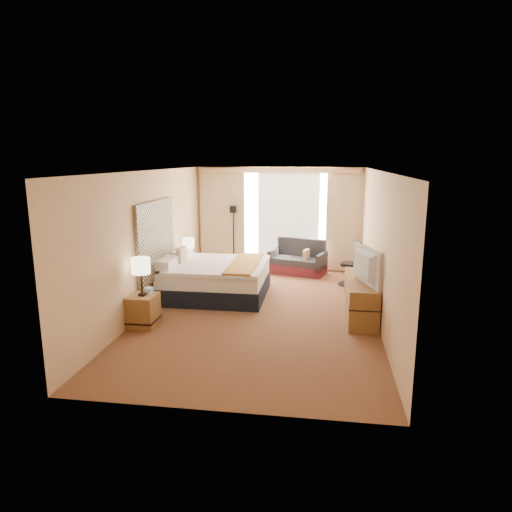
# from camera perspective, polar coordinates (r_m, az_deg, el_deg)

# --- Properties ---
(floor) EXTENTS (4.20, 7.00, 0.02)m
(floor) POSITION_cam_1_polar(r_m,az_deg,el_deg) (8.64, 0.53, -6.91)
(floor) COLOR #561F18
(floor) RESTS_ON ground
(ceiling) EXTENTS (4.20, 7.00, 0.02)m
(ceiling) POSITION_cam_1_polar(r_m,az_deg,el_deg) (8.16, 0.56, 10.60)
(ceiling) COLOR silver
(ceiling) RESTS_ON wall_back
(wall_back) EXTENTS (4.20, 0.02, 2.60)m
(wall_back) POSITION_cam_1_polar(r_m,az_deg,el_deg) (11.74, 2.87, 4.69)
(wall_back) COLOR #D5B182
(wall_back) RESTS_ON ground
(wall_front) EXTENTS (4.20, 0.02, 2.60)m
(wall_front) POSITION_cam_1_polar(r_m,az_deg,el_deg) (4.96, -4.98, -5.76)
(wall_front) COLOR #D5B182
(wall_front) RESTS_ON ground
(wall_left) EXTENTS (0.02, 7.00, 2.60)m
(wall_left) POSITION_cam_1_polar(r_m,az_deg,el_deg) (8.83, -13.09, 1.92)
(wall_left) COLOR #D5B182
(wall_left) RESTS_ON ground
(wall_right) EXTENTS (0.02, 7.00, 2.60)m
(wall_right) POSITION_cam_1_polar(r_m,az_deg,el_deg) (8.29, 15.09, 1.16)
(wall_right) COLOR #D5B182
(wall_right) RESTS_ON ground
(headboard) EXTENTS (0.06, 1.85, 1.50)m
(headboard) POSITION_cam_1_polar(r_m,az_deg,el_deg) (9.00, -12.39, 2.01)
(headboard) COLOR black
(headboard) RESTS_ON wall_left
(nightstand_left) EXTENTS (0.45, 0.52, 0.55)m
(nightstand_left) POSITION_cam_1_polar(r_m,az_deg,el_deg) (8.05, -13.91, -6.65)
(nightstand_left) COLOR olive
(nightstand_left) RESTS_ON floor
(nightstand_right) EXTENTS (0.45, 0.52, 0.55)m
(nightstand_right) POSITION_cam_1_polar(r_m,az_deg,el_deg) (10.31, -8.72, -2.29)
(nightstand_right) COLOR olive
(nightstand_right) RESTS_ON floor
(media_dresser) EXTENTS (0.50, 1.80, 0.70)m
(media_dresser) POSITION_cam_1_polar(r_m,az_deg,el_deg) (8.49, 12.92, -5.09)
(media_dresser) COLOR olive
(media_dresser) RESTS_ON floor
(window) EXTENTS (2.30, 0.02, 2.30)m
(window) POSITION_cam_1_polar(r_m,az_deg,el_deg) (11.69, 4.08, 4.74)
(window) COLOR white
(window) RESTS_ON wall_back
(curtains) EXTENTS (4.12, 0.19, 2.56)m
(curtains) POSITION_cam_1_polar(r_m,az_deg,el_deg) (11.61, 2.81, 5.15)
(curtains) COLOR #C8AD8D
(curtains) RESTS_ON floor
(bed) EXTENTS (2.07, 1.89, 1.00)m
(bed) POSITION_cam_1_polar(r_m,az_deg,el_deg) (9.52, -5.12, -2.83)
(bed) COLOR black
(bed) RESTS_ON floor
(loveseat) EXTENTS (1.49, 1.08, 0.84)m
(loveseat) POSITION_cam_1_polar(r_m,az_deg,el_deg) (11.42, 5.29, -0.77)
(loveseat) COLOR #591923
(loveseat) RESTS_ON floor
(floor_lamp) EXTENTS (0.21, 0.21, 1.63)m
(floor_lamp) POSITION_cam_1_polar(r_m,az_deg,el_deg) (11.73, -2.85, 3.94)
(floor_lamp) COLOR black
(floor_lamp) RESTS_ON floor
(desk_chair) EXTENTS (0.49, 0.49, 1.00)m
(desk_chair) POSITION_cam_1_polar(r_m,az_deg,el_deg) (10.50, 11.91, -1.19)
(desk_chair) COLOR black
(desk_chair) RESTS_ON floor
(lamp_left) EXTENTS (0.31, 0.31, 0.65)m
(lamp_left) POSITION_cam_1_polar(r_m,az_deg,el_deg) (7.81, -14.21, -1.29)
(lamp_left) COLOR black
(lamp_left) RESTS_ON nightstand_left
(lamp_right) EXTENTS (0.26, 0.26, 0.54)m
(lamp_right) POSITION_cam_1_polar(r_m,az_deg,el_deg) (10.22, -8.46, 1.58)
(lamp_right) COLOR black
(lamp_right) RESTS_ON nightstand_right
(tissue_box) EXTENTS (0.13, 0.13, 0.10)m
(tissue_box) POSITION_cam_1_polar(r_m,az_deg,el_deg) (8.03, -13.27, -4.21)
(tissue_box) COLOR #95B9E6
(tissue_box) RESTS_ON nightstand_left
(telephone) EXTENTS (0.21, 0.19, 0.07)m
(telephone) POSITION_cam_1_polar(r_m,az_deg,el_deg) (10.25, -7.97, -0.57)
(telephone) COLOR black
(telephone) RESTS_ON nightstand_right
(television) EXTENTS (0.47, 1.11, 0.64)m
(television) POSITION_cam_1_polar(r_m,az_deg,el_deg) (8.00, 12.96, -1.16)
(television) COLOR black
(television) RESTS_ON media_dresser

